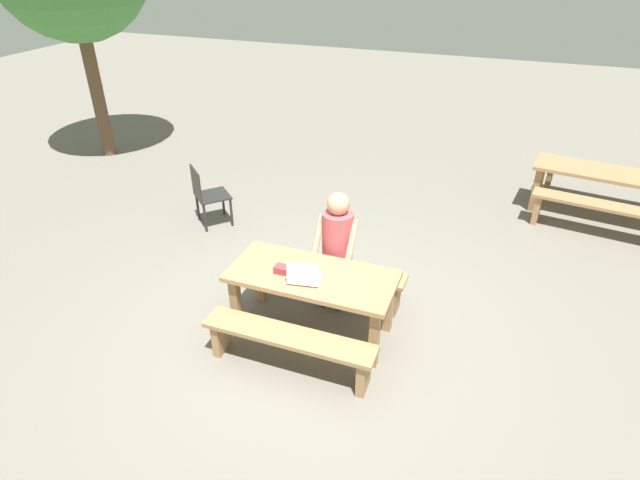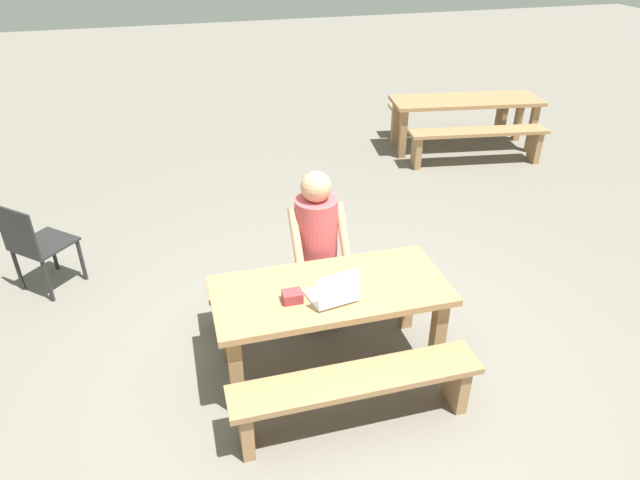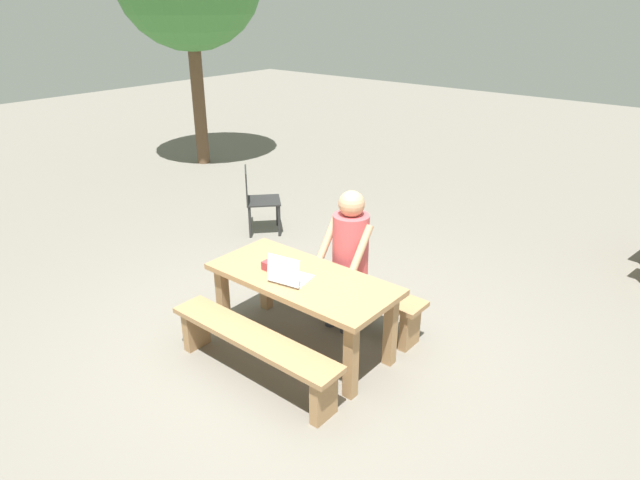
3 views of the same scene
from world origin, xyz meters
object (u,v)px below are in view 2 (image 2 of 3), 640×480
at_px(person_seated, 317,238).
at_px(small_pouch, 292,296).
at_px(picnic_table_mid, 465,107).
at_px(plastic_chair, 36,244).
at_px(picnic_table_front, 330,301).
at_px(laptop, 334,293).

bearing_deg(person_seated, small_pouch, -118.07).
bearing_deg(small_pouch, picnic_table_mid, 49.22).
distance_m(small_pouch, plastic_chair, 2.59).
bearing_deg(picnic_table_front, person_seated, 84.19).
distance_m(picnic_table_front, plastic_chair, 2.75).
bearing_deg(picnic_table_mid, picnic_table_front, -120.63).
height_order(laptop, picnic_table_mid, laptop).
relative_size(laptop, person_seated, 0.26).
relative_size(picnic_table_front, small_pouch, 12.59).
bearing_deg(picnic_table_front, plastic_chair, 143.67).
bearing_deg(picnic_table_front, picnic_table_mid, 51.21).
height_order(person_seated, picnic_table_mid, person_seated).
distance_m(plastic_chair, picnic_table_mid, 5.71).
bearing_deg(small_pouch, plastic_chair, 138.35).
distance_m(small_pouch, picnic_table_mid, 5.14).
bearing_deg(picnic_table_mid, small_pouch, -122.62).
relative_size(small_pouch, person_seated, 0.10).
relative_size(person_seated, plastic_chair, 1.52).
bearing_deg(plastic_chair, picnic_table_front, -173.72).
height_order(picnic_table_front, picnic_table_mid, picnic_table_mid).
bearing_deg(person_seated, picnic_table_mid, 47.07).
relative_size(small_pouch, picnic_table_mid, 0.06).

